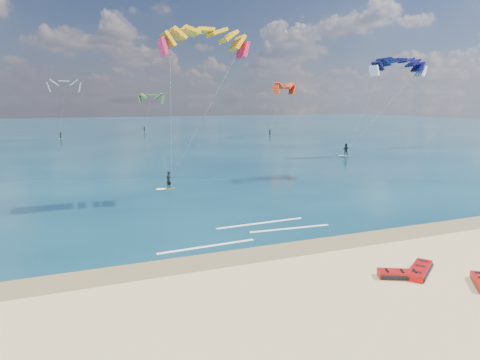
% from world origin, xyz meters
% --- Properties ---
extents(ground, '(320.00, 320.00, 0.00)m').
position_xyz_m(ground, '(0.00, 40.00, 0.00)').
color(ground, tan).
rests_on(ground, ground).
extents(wet_sand_strip, '(320.00, 2.40, 0.01)m').
position_xyz_m(wet_sand_strip, '(0.00, 3.00, 0.00)').
color(wet_sand_strip, brown).
rests_on(wet_sand_strip, ground).
extents(sea, '(320.00, 200.00, 0.04)m').
position_xyz_m(sea, '(0.00, 104.00, 0.02)').
color(sea, '#0A2639').
rests_on(sea, ground).
extents(packed_kite_left, '(2.80, 2.41, 0.39)m').
position_xyz_m(packed_kite_left, '(5.59, -2.33, 0.00)').
color(packed_kite_left, '#AC090A').
rests_on(packed_kite_left, ground).
extents(packed_kite_mid, '(2.38, 1.90, 0.38)m').
position_xyz_m(packed_kite_mid, '(4.37, -2.36, 0.00)').
color(packed_kite_mid, '#A10D0B').
rests_on(packed_kite_mid, ground).
extents(kitesurfer_main, '(7.24, 8.34, 14.55)m').
position_xyz_m(kitesurfer_main, '(-0.39, 17.99, 7.49)').
color(kitesurfer_main, gold).
rests_on(kitesurfer_main, sea).
extents(kitesurfer_far, '(12.84, 5.43, 15.43)m').
position_xyz_m(kitesurfer_far, '(31.57, 33.80, 8.07)').
color(kitesurfer_far, gold).
rests_on(kitesurfer_far, sea).
extents(shoreline_foam, '(11.57, 3.61, 0.01)m').
position_xyz_m(shoreline_foam, '(0.88, 6.52, 0.04)').
color(shoreline_foam, white).
rests_on(shoreline_foam, ground).
extents(distant_kites, '(81.38, 29.02, 13.86)m').
position_xyz_m(distant_kites, '(-2.98, 84.08, 5.98)').
color(distant_kites, gray).
rests_on(distant_kites, ground).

